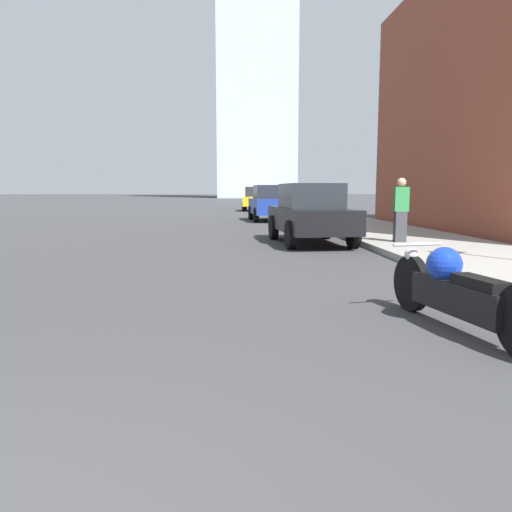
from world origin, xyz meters
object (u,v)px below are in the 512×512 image
motorcycle (456,290)px  parked_car_blue (271,203)px  parked_car_black (310,213)px  pedestrian (401,210)px  parked_car_yellow (257,199)px

motorcycle → parked_car_blue: (-0.12, 19.00, 0.43)m
parked_car_black → pedestrian: 2.39m
motorcycle → parked_car_black: size_ratio=0.59×
parked_car_yellow → parked_car_blue: bearing=-85.0°
pedestrian → parked_car_black: bearing=151.2°
pedestrian → parked_car_blue: bearing=100.6°
parked_car_blue → parked_car_black: bearing=-92.1°
parked_car_black → pedestrian: (2.09, -1.15, 0.14)m
parked_car_blue → pedestrian: (2.17, -11.59, 0.11)m
parked_car_blue → pedestrian: size_ratio=2.50×
parked_car_black → pedestrian: bearing=-32.8°
motorcycle → parked_car_blue: size_ratio=0.62×
motorcycle → pedestrian: 7.71m
motorcycle → parked_car_yellow: 30.99m
motorcycle → parked_car_blue: parked_car_blue is taller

